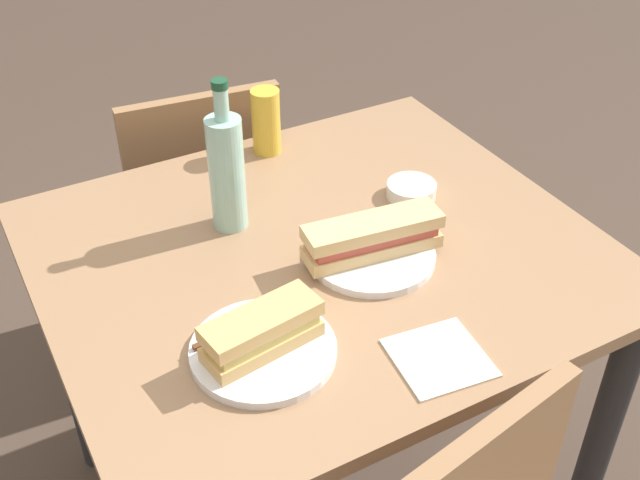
% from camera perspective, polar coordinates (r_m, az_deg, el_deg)
% --- Properties ---
extents(dining_table, '(1.00, 0.87, 0.76)m').
position_cam_1_polar(dining_table, '(1.53, -0.00, -4.31)').
color(dining_table, '#997251').
rests_on(dining_table, ground).
extents(chair_far, '(0.44, 0.44, 0.84)m').
position_cam_1_polar(chair_far, '(2.08, -8.64, 2.44)').
color(chair_far, '#936B47').
rests_on(chair_far, ground).
extents(plate_near, '(0.23, 0.23, 0.01)m').
position_cam_1_polar(plate_near, '(1.43, 3.76, -1.07)').
color(plate_near, white).
rests_on(plate_near, dining_table).
extents(baguette_sandwich_near, '(0.26, 0.10, 0.07)m').
position_cam_1_polar(baguette_sandwich_near, '(1.40, 3.82, 0.27)').
color(baguette_sandwich_near, '#DBB77A').
rests_on(baguette_sandwich_near, plate_near).
extents(knife_near, '(0.17, 0.08, 0.01)m').
position_cam_1_polar(knife_near, '(1.46, 2.47, 0.39)').
color(knife_near, silver).
rests_on(knife_near, plate_near).
extents(plate_far, '(0.23, 0.23, 0.01)m').
position_cam_1_polar(plate_far, '(1.24, -4.13, -7.97)').
color(plate_far, white).
rests_on(plate_far, dining_table).
extents(baguette_sandwich_far, '(0.20, 0.10, 0.07)m').
position_cam_1_polar(baguette_sandwich_far, '(1.21, -4.22, -6.58)').
color(baguette_sandwich_far, tan).
rests_on(baguette_sandwich_far, plate_far).
extents(knife_far, '(0.18, 0.02, 0.01)m').
position_cam_1_polar(knife_far, '(1.26, -5.92, -6.48)').
color(knife_far, silver).
rests_on(knife_far, plate_far).
extents(water_bottle, '(0.07, 0.07, 0.30)m').
position_cam_1_polar(water_bottle, '(1.46, -6.76, 5.01)').
color(water_bottle, '#99C6B7').
rests_on(water_bottle, dining_table).
extents(beer_glass, '(0.06, 0.06, 0.14)m').
position_cam_1_polar(beer_glass, '(1.72, -3.92, 8.55)').
color(beer_glass, gold).
rests_on(beer_glass, dining_table).
extents(olive_bowl, '(0.10, 0.10, 0.03)m').
position_cam_1_polar(olive_bowl, '(1.60, 6.62, 3.59)').
color(olive_bowl, silver).
rests_on(olive_bowl, dining_table).
extents(paper_napkin, '(0.16, 0.16, 0.00)m').
position_cam_1_polar(paper_napkin, '(1.25, 8.62, -8.41)').
color(paper_napkin, white).
rests_on(paper_napkin, dining_table).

